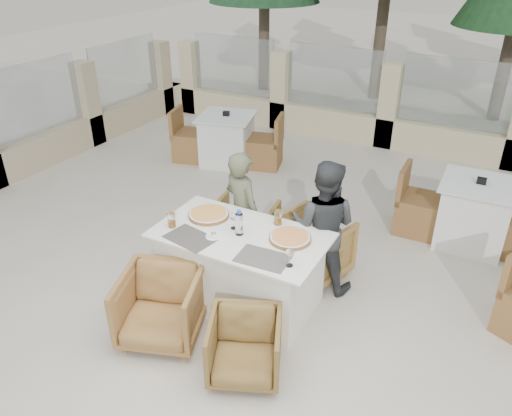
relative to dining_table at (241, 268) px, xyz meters
The scene contains 23 objects.
ground 0.39m from the dining_table, ahead, with size 80.00×80.00×0.00m, color beige.
sand_patch 13.99m from the dining_table, 89.65° to the left, with size 30.00×16.00×0.01m, color beige.
perimeter_wall_far 4.81m from the dining_table, 88.96° to the left, with size 10.00×0.34×1.60m, color beige, non-canonical shape.
perimeter_wall_left 4.68m from the dining_table, 161.35° to the left, with size 0.34×7.00×1.60m, color tan, non-canonical shape.
dining_table is the anchor object (origin of this frame).
placemat_near_left 0.60m from the dining_table, 142.83° to the right, with size 0.45×0.30×0.00m, color #4F4A44.
placemat_near_right 0.59m from the dining_table, 34.60° to the right, with size 0.45×0.30×0.00m, color #5F5851.
pizza_left 0.62m from the dining_table, 162.43° to the left, with size 0.40×0.40×0.05m, color orange.
pizza_right 0.62m from the dining_table, 15.89° to the left, with size 0.38×0.38×0.05m, color #D64B1D.
water_bottle 0.51m from the dining_table, 139.35° to the right, with size 0.07×0.07×0.25m, color #B8D7F2.
wine_glass_centre 0.49m from the dining_table, 150.78° to the left, with size 0.08×0.08×0.18m, color silver, non-canonical shape.
wine_glass_corner 0.81m from the dining_table, 21.60° to the right, with size 0.08×0.08×0.18m, color white, non-canonical shape.
beer_glass_left 0.81m from the dining_table, 163.06° to the right, with size 0.07×0.07×0.15m, color orange.
beer_glass_right 0.61m from the dining_table, 55.82° to the left, with size 0.07×0.07×0.15m, color orange.
olive_dish 0.48m from the dining_table, 140.38° to the right, with size 0.11×0.11×0.04m, color white, non-canonical shape.
armchair_far_left 0.80m from the dining_table, 118.58° to the left, with size 0.68×0.70×0.63m, color olive.
armchair_far_right 0.83m from the dining_table, 60.43° to the left, with size 0.71×0.73×0.67m, color olive.
armchair_near_left 0.85m from the dining_table, 116.64° to the right, with size 0.69×0.71×0.64m, color olive.
armchair_near_right 0.93m from the dining_table, 58.36° to the right, with size 0.58×0.59×0.54m, color brown.
diner_left 0.68m from the dining_table, 118.71° to the left, with size 0.48×0.32×1.33m, color #595C43.
diner_right 0.90m from the dining_table, 47.06° to the left, with size 0.67×0.52×1.38m, color #35383A.
bg_table_a 3.46m from the dining_table, 123.60° to the left, with size 1.64×0.82×0.77m, color silver, non-canonical shape.
bg_table_b 2.85m from the dining_table, 50.37° to the left, with size 1.64×0.82×0.77m, color white, non-canonical shape.
Camera 1 is at (1.90, -3.37, 3.19)m, focal length 35.00 mm.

